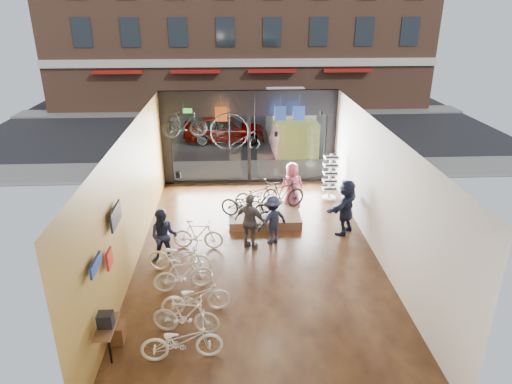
{
  "coord_description": "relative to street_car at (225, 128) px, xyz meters",
  "views": [
    {
      "loc": [
        -0.66,
        -11.82,
        6.93
      ],
      "look_at": [
        0.04,
        1.4,
        1.43
      ],
      "focal_mm": 32.0,
      "sensor_mm": 36.0,
      "label": 1
    }
  ],
  "objects": [
    {
      "name": "storefront",
      "position": [
        1.08,
        -6.0,
        1.16
      ],
      "size": [
        7.0,
        0.26,
        3.8
      ],
      "primitive_type": null,
      "color": "black",
      "rests_on": "ground"
    },
    {
      "name": "street_road",
      "position": [
        1.08,
        3.0,
        -0.75
      ],
      "size": [
        30.0,
        18.0,
        0.02
      ],
      "primitive_type": "cube",
      "color": "black",
      "rests_on": "ground"
    },
    {
      "name": "opposite_building",
      "position": [
        1.08,
        9.5,
        6.26
      ],
      "size": [
        26.0,
        5.0,
        14.0
      ],
      "primitive_type": "cube",
      "color": "brown",
      "rests_on": "ground"
    },
    {
      "name": "wall_back",
      "position": [
        1.08,
        -18.02,
        1.16
      ],
      "size": [
        7.0,
        0.04,
        3.8
      ],
      "primitive_type": "cube",
      "color": "beige",
      "rests_on": "ground"
    },
    {
      "name": "customer_2",
      "position": [
        0.9,
        -11.6,
        0.14
      ],
      "size": [
        1.1,
        0.89,
        1.75
      ],
      "primitive_type": "imported",
      "rotation": [
        0.0,
        0.0,
        2.61
      ],
      "color": "#3F3F44",
      "rests_on": "ground_plane"
    },
    {
      "name": "display_platform",
      "position": [
        1.45,
        -9.66,
        -0.59
      ],
      "size": [
        2.4,
        1.8,
        0.3
      ],
      "primitive_type": "cube",
      "color": "brown",
      "rests_on": "ground_plane"
    },
    {
      "name": "floor_bike_2",
      "position": [
        -0.54,
        -14.68,
        -0.3
      ],
      "size": [
        1.74,
        0.87,
        0.87
      ],
      "primitive_type": "imported",
      "rotation": [
        0.0,
        0.0,
        1.75
      ],
      "color": "beige",
      "rests_on": "ground_plane"
    },
    {
      "name": "street_car",
      "position": [
        0.0,
        0.0,
        0.0
      ],
      "size": [
        4.34,
        1.74,
        1.48
      ],
      "primitive_type": "imported",
      "rotation": [
        0.0,
        0.0,
        1.57
      ],
      "color": "gray",
      "rests_on": "street_road"
    },
    {
      "name": "wall_merch",
      "position": [
        -2.3,
        -15.5,
        0.56
      ],
      "size": [
        0.4,
        2.4,
        2.6
      ],
      "primitive_type": null,
      "color": "navy",
      "rests_on": "wall_left"
    },
    {
      "name": "sidewalk_far",
      "position": [
        1.08,
        7.0,
        -0.68
      ],
      "size": [
        30.0,
        2.0,
        0.12
      ],
      "primitive_type": "cube",
      "color": "slate",
      "rests_on": "ground"
    },
    {
      "name": "display_bike_right",
      "position": [
        1.21,
        -9.06,
        -0.02
      ],
      "size": [
        1.69,
        1.03,
        0.84
      ],
      "primitive_type": "imported",
      "rotation": [
        0.0,
        0.0,
        1.89
      ],
      "color": "black",
      "rests_on": "display_platform"
    },
    {
      "name": "floor_bike_5",
      "position": [
        -0.69,
        -11.54,
        -0.28
      ],
      "size": [
        1.58,
        0.63,
        0.92
      ],
      "primitive_type": "imported",
      "rotation": [
        0.0,
        0.0,
        1.44
      ],
      "color": "beige",
      "rests_on": "ground_plane"
    },
    {
      "name": "floor_bike_1",
      "position": [
        -0.71,
        -15.4,
        -0.27
      ],
      "size": [
        1.6,
        0.69,
        0.93
      ],
      "primitive_type": "imported",
      "rotation": [
        0.0,
        0.0,
        1.4
      ],
      "color": "beige",
      "rests_on": "ground_plane"
    },
    {
      "name": "jersey_right",
      "position": [
        2.96,
        -6.8,
        2.31
      ],
      "size": [
        0.45,
        0.03,
        0.55
      ],
      "primitive_type": "cube",
      "color": "#1E3F99",
      "rests_on": "ceiling"
    },
    {
      "name": "jersey_mid",
      "position": [
        2.24,
        -6.8,
        2.31
      ],
      "size": [
        0.45,
        0.03,
        0.55
      ],
      "primitive_type": "cube",
      "color": "#1E3F99",
      "rests_on": "ceiling"
    },
    {
      "name": "jersey_left",
      "position": [
        0.0,
        -6.8,
        2.31
      ],
      "size": [
        0.45,
        0.03,
        0.55
      ],
      "primitive_type": "cube",
      "color": "#CC5919",
      "rests_on": "ceiling"
    },
    {
      "name": "hung_bike",
      "position": [
        -1.29,
        -7.8,
        2.19
      ],
      "size": [
        1.63,
        0.67,
        0.95
      ],
      "primitive_type": "imported",
      "rotation": [
        0.0,
        0.0,
        1.71
      ],
      "color": "black",
      "rests_on": "ceiling"
    },
    {
      "name": "wall_left",
      "position": [
        -2.44,
        -12.0,
        1.16
      ],
      "size": [
        0.04,
        12.0,
        3.8
      ],
      "primitive_type": "cube",
      "color": "#A48032",
      "rests_on": "ground"
    },
    {
      "name": "wall_right",
      "position": [
        4.6,
        -12.0,
        1.16
      ],
      "size": [
        0.04,
        12.0,
        3.8
      ],
      "primitive_type": "cube",
      "color": "beige",
      "rests_on": "ground"
    },
    {
      "name": "sunglasses_rack",
      "position": [
        4.03,
        -8.02,
        0.16
      ],
      "size": [
        0.54,
        0.45,
        1.79
      ],
      "primitive_type": null,
      "rotation": [
        0.0,
        0.0,
        0.03
      ],
      "color": "white",
      "rests_on": "ground_plane"
    },
    {
      "name": "sidewalk_near",
      "position": [
        1.08,
        -4.8,
        -0.68
      ],
      "size": [
        30.0,
        2.4,
        0.12
      ],
      "primitive_type": "cube",
      "color": "slate",
      "rests_on": "ground"
    },
    {
      "name": "customer_3",
      "position": [
        1.59,
        -11.31,
        0.05
      ],
      "size": [
        1.18,
        1.01,
        1.58
      ],
      "primitive_type": "imported",
      "rotation": [
        0.0,
        0.0,
        3.66
      ],
      "color": "#161C33",
      "rests_on": "ground_plane"
    },
    {
      "name": "display_bike_mid",
      "position": [
        2.09,
        -9.54,
        0.1
      ],
      "size": [
        1.81,
        1.28,
        1.07
      ],
      "primitive_type": "imported",
      "rotation": [
        0.0,
        0.0,
        2.05
      ],
      "color": "black",
      "rests_on": "display_platform"
    },
    {
      "name": "customer_1",
      "position": [
        -1.58,
        -12.28,
        0.08
      ],
      "size": [
        0.82,
        0.66,
        1.63
      ],
      "primitive_type": "imported",
      "rotation": [
        0.0,
        0.0,
        -0.05
      ],
      "color": "#161C33",
      "rests_on": "ground_plane"
    },
    {
      "name": "exit_sign",
      "position": [
        -1.32,
        -6.12,
        2.31
      ],
      "size": [
        0.35,
        0.06,
        0.18
      ],
      "primitive_type": "cube",
      "color": "#198C26",
      "rests_on": "storefront"
    },
    {
      "name": "customer_4",
      "position": [
        2.48,
        -8.89,
        0.15
      ],
      "size": [
        0.96,
        0.72,
        1.78
      ],
      "primitive_type": "imported",
      "rotation": [
        0.0,
        0.0,
        3.33
      ],
      "color": "#CC4C72",
      "rests_on": "ground_plane"
    },
    {
      "name": "floor_bike_4",
      "position": [
        -1.11,
        -12.85,
        -0.26
      ],
      "size": [
        1.92,
        0.99,
        0.96
      ],
      "primitive_type": "imported",
      "rotation": [
        0.0,
        0.0,
        1.37
      ],
      "color": "beige",
      "rests_on": "ground_plane"
    },
    {
      "name": "penny_farthing",
      "position": [
        0.6,
        -7.47,
        1.76
      ],
      "size": [
        1.76,
        0.06,
        1.41
      ],
      "primitive_type": null,
      "color": "black",
      "rests_on": "ceiling"
    },
    {
      "name": "box_truck",
      "position": [
        3.43,
        -1.0,
        0.52
      ],
      "size": [
        2.13,
        6.39,
        2.52
      ],
      "primitive_type": null,
      "color": "silver",
      "rests_on": "street_road"
    },
    {
      "name": "customer_5",
      "position": [
        3.98,
        -10.75,
        0.18
      ],
      "size": [
        1.51,
        1.65,
        1.83
      ],
      "primitive_type": "imported",
      "rotation": [
        0.0,
        0.0,
        4.01
      ],
      "color": "#161C33",
      "rests_on": "ground_plane"
    },
    {
      "name": "floor_bike_0",
      "position": [
        -0.72,
        -16.21,
        -0.29
      ],
      "size": [
        1.75,
        0.72,
        0.9
      ],
      "primitive_type": "imported",
      "rotation": [
        0.0,
        0.0,
        1.65
      ],
      "color": "beige",
      "rests_on": "ground_plane"
    },
    {
      "name": "ground_plane",
      "position": [
        1.08,
        -12.0,
        -0.76
      ],
      "size": [
        7.0,
        12.0,
        0.04
      ],
      "primitive_type": "cube",
      "color": "black",
      "rests_on": "ground"
    },
    {
      "name": "floor_bike_3",
      "position": [
        -0.93,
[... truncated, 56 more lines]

